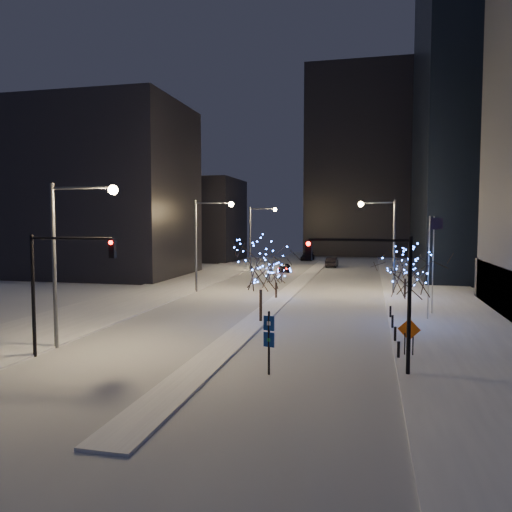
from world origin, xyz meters
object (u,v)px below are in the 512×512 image
(holiday_tree_median_near, at_px, (261,266))
(holiday_tree_plaza_near, at_px, (410,273))
(car_mid, at_px, (332,262))
(car_far, at_px, (308,256))
(street_lamp_w_mid, at_px, (205,233))
(car_near, at_px, (285,268))
(traffic_signal_east, at_px, (377,281))
(traffic_signal_west, at_px, (57,275))
(holiday_tree_median_far, at_px, (276,270))
(holiday_tree_plaza_far, at_px, (405,265))
(street_lamp_w_far, at_px, (257,229))
(street_lamp_east, at_px, (385,233))
(construction_sign, at_px, (409,333))
(wayfinding_sign, at_px, (269,336))
(street_lamp_w_near, at_px, (69,242))

(holiday_tree_median_near, distance_m, holiday_tree_plaza_near, 11.15)
(car_mid, height_order, car_far, car_mid)
(street_lamp_w_mid, xyz_separation_m, car_near, (4.81, 23.20, -5.83))
(traffic_signal_east, relative_size, car_far, 1.30)
(traffic_signal_west, xyz_separation_m, holiday_tree_median_far, (7.94, 23.89, -1.85))
(holiday_tree_plaza_far, bearing_deg, car_near, 124.72)
(traffic_signal_east, relative_size, holiday_tree_median_far, 1.64)
(street_lamp_w_far, relative_size, car_near, 2.53)
(street_lamp_w_mid, xyz_separation_m, street_lamp_w_far, (0.00, 25.00, 0.00))
(street_lamp_w_mid, xyz_separation_m, car_mid, (11.16, 33.35, -5.68))
(holiday_tree_plaza_near, bearing_deg, street_lamp_east, 95.06)
(construction_sign, bearing_deg, traffic_signal_east, -108.82)
(street_lamp_w_far, relative_size, holiday_tree_median_near, 1.57)
(street_lamp_east, distance_m, holiday_tree_plaza_far, 4.70)
(traffic_signal_west, bearing_deg, wayfinding_sign, -1.28)
(traffic_signal_east, relative_size, car_mid, 1.41)
(street_lamp_w_near, xyz_separation_m, holiday_tree_plaza_far, (20.93, 24.95, -3.07))
(street_lamp_w_far, relative_size, street_lamp_east, 1.00)
(street_lamp_w_mid, distance_m, traffic_signal_east, 31.60)
(street_lamp_w_far, xyz_separation_m, street_lamp_east, (19.02, -22.00, -0.05))
(street_lamp_east, xyz_separation_m, holiday_tree_median_far, (-10.58, -6.11, -3.54))
(holiday_tree_plaza_far, relative_size, construction_sign, 2.37)
(traffic_signal_east, bearing_deg, holiday_tree_plaza_far, 83.30)
(street_lamp_w_far, height_order, construction_sign, street_lamp_w_far)
(street_lamp_w_mid, bearing_deg, street_lamp_east, 8.96)
(holiday_tree_median_far, distance_m, construction_sign, 22.31)
(street_lamp_w_near, height_order, traffic_signal_east, street_lamp_w_near)
(holiday_tree_median_far, xyz_separation_m, construction_sign, (11.30, -19.19, -1.49))
(street_lamp_east, distance_m, holiday_tree_median_near, 20.27)
(car_near, xyz_separation_m, car_far, (0.57, 23.50, 0.11))
(street_lamp_w_near, relative_size, street_lamp_w_far, 1.00)
(street_lamp_w_near, relative_size, car_near, 2.53)
(street_lamp_w_mid, bearing_deg, holiday_tree_plaza_near, -32.30)
(street_lamp_w_mid, height_order, traffic_signal_west, street_lamp_w_mid)
(holiday_tree_plaza_near, bearing_deg, holiday_tree_median_far, 140.74)
(traffic_signal_east, xyz_separation_m, holiday_tree_plaza_near, (2.55, 13.09, -0.90))
(car_near, bearing_deg, traffic_signal_east, -78.65)
(holiday_tree_median_far, bearing_deg, wayfinding_sign, -80.16)
(traffic_signal_west, xyz_separation_m, holiday_tree_plaza_far, (20.43, 26.95, -1.33))
(street_lamp_w_mid, bearing_deg, traffic_signal_east, -55.49)
(holiday_tree_median_near, bearing_deg, holiday_tree_plaza_near, 9.43)
(street_lamp_w_far, xyz_separation_m, holiday_tree_median_far, (8.44, -28.11, -3.59))
(car_near, height_order, holiday_tree_plaza_near, holiday_tree_plaza_near)
(car_mid, distance_m, car_far, 14.54)
(street_lamp_w_near, height_order, car_mid, street_lamp_w_near)
(traffic_signal_west, xyz_separation_m, construction_sign, (19.24, 4.71, -3.35))
(car_mid, bearing_deg, holiday_tree_plaza_far, 108.19)
(car_near, height_order, wayfinding_sign, wayfinding_sign)
(street_lamp_east, height_order, holiday_tree_median_far, street_lamp_east)
(car_near, height_order, holiday_tree_median_far, holiday_tree_median_far)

